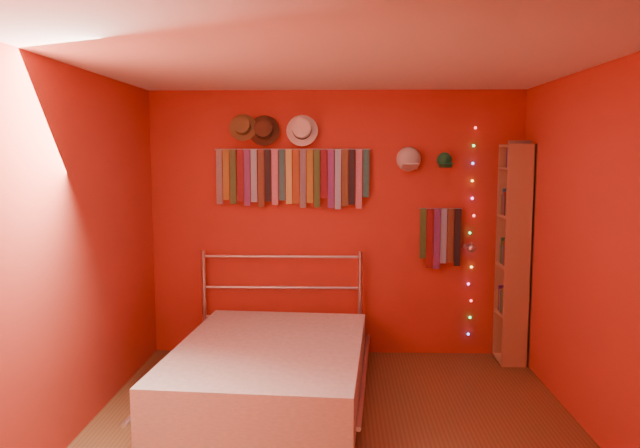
# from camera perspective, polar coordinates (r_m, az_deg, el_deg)

# --- Properties ---
(ground) EXTENTS (3.50, 3.50, 0.00)m
(ground) POSITION_cam_1_polar(r_m,az_deg,el_deg) (4.54, 1.26, -18.51)
(ground) COLOR brown
(ground) RESTS_ON ground
(back_wall) EXTENTS (3.50, 0.02, 2.50)m
(back_wall) POSITION_cam_1_polar(r_m,az_deg,el_deg) (5.90, 1.44, -0.01)
(back_wall) COLOR #9E2819
(back_wall) RESTS_ON ground
(right_wall) EXTENTS (0.02, 3.50, 2.50)m
(right_wall) POSITION_cam_1_polar(r_m,az_deg,el_deg) (4.51, 24.17, -2.61)
(right_wall) COLOR #9E2819
(right_wall) RESTS_ON ground
(left_wall) EXTENTS (0.02, 3.50, 2.50)m
(left_wall) POSITION_cam_1_polar(r_m,az_deg,el_deg) (4.53, -21.42, -2.45)
(left_wall) COLOR #9E2819
(left_wall) RESTS_ON ground
(ceiling) EXTENTS (3.50, 3.50, 0.02)m
(ceiling) POSITION_cam_1_polar(r_m,az_deg,el_deg) (4.16, 1.35, 14.53)
(ceiling) COLOR white
(ceiling) RESTS_ON back_wall
(tie_rack) EXTENTS (1.45, 0.03, 0.56)m
(tie_rack) POSITION_cam_1_polar(r_m,az_deg,el_deg) (5.82, -2.51, 4.45)
(tie_rack) COLOR silver
(tie_rack) RESTS_ON back_wall
(small_tie_rack) EXTENTS (0.40, 0.03, 0.57)m
(small_tie_rack) POSITION_cam_1_polar(r_m,az_deg,el_deg) (5.93, 10.95, -1.04)
(small_tie_rack) COLOR silver
(small_tie_rack) RESTS_ON back_wall
(fedora_olive) EXTENTS (0.25, 0.14, 0.25)m
(fedora_olive) POSITION_cam_1_polar(r_m,az_deg,el_deg) (5.85, -7.11, 8.83)
(fedora_olive) COLOR brown
(fedora_olive) RESTS_ON back_wall
(fedora_brown) EXTENTS (0.29, 0.16, 0.28)m
(fedora_brown) POSITION_cam_1_polar(r_m,az_deg,el_deg) (5.81, -5.16, 8.60)
(fedora_brown) COLOR #3F2516
(fedora_brown) RESTS_ON back_wall
(fedora_white) EXTENTS (0.29, 0.16, 0.29)m
(fedora_white) POSITION_cam_1_polar(r_m,az_deg,el_deg) (5.78, -1.67, 8.63)
(fedora_white) COLOR white
(fedora_white) RESTS_ON back_wall
(cap_white) EXTENTS (0.20, 0.25, 0.20)m
(cap_white) POSITION_cam_1_polar(r_m,az_deg,el_deg) (5.85, 8.11, 5.86)
(cap_white) COLOR silver
(cap_white) RESTS_ON back_wall
(cap_green) EXTENTS (0.16, 0.20, 0.16)m
(cap_green) POSITION_cam_1_polar(r_m,az_deg,el_deg) (5.89, 11.31, 5.76)
(cap_green) COLOR #176736
(cap_green) RESTS_ON back_wall
(fairy_lights) EXTENTS (0.06, 0.02, 1.97)m
(fairy_lights) POSITION_cam_1_polar(r_m,az_deg,el_deg) (6.00, 13.68, -0.80)
(fairy_lights) COLOR #FF3333
(fairy_lights) RESTS_ON back_wall
(reading_lamp) EXTENTS (0.08, 0.33, 0.10)m
(reading_lamp) POSITION_cam_1_polar(r_m,az_deg,el_deg) (5.80, 13.60, -2.14)
(reading_lamp) COLOR silver
(reading_lamp) RESTS_ON back_wall
(bookshelf) EXTENTS (0.25, 0.34, 2.00)m
(bookshelf) POSITION_cam_1_polar(r_m,az_deg,el_deg) (5.94, 17.63, -2.53)
(bookshelf) COLOR #AA794C
(bookshelf) RESTS_ON ground
(bed) EXTENTS (1.67, 2.13, 1.00)m
(bed) POSITION_cam_1_polar(r_m,az_deg,el_deg) (5.04, -4.60, -13.09)
(bed) COLOR silver
(bed) RESTS_ON ground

